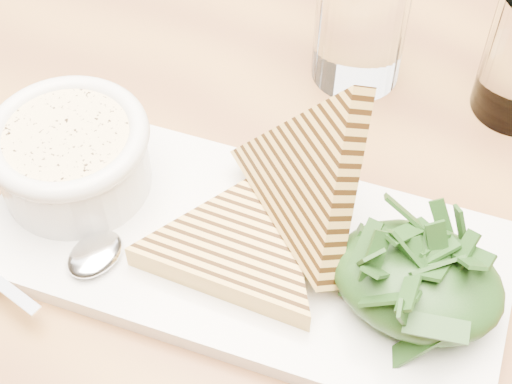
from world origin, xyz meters
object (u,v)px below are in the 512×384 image
at_px(soup_bowl, 74,163).
at_px(glass_near, 361,19).
at_px(table_top, 178,272).
at_px(platter, 244,249).

distance_m(soup_bowl, glass_near, 0.26).
xyz_separation_m(table_top, soup_bowl, (-0.09, 0.02, 0.06)).
distance_m(platter, glass_near, 0.22).
xyz_separation_m(platter, soup_bowl, (-0.14, -0.00, 0.03)).
bearing_deg(platter, glass_near, 88.57).
bearing_deg(platter, soup_bowl, -179.64).
bearing_deg(glass_near, soup_bowl, -123.39).
relative_size(platter, soup_bowl, 3.37).
xyz_separation_m(platter, glass_near, (0.01, 0.21, 0.05)).
height_order(table_top, soup_bowl, soup_bowl).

